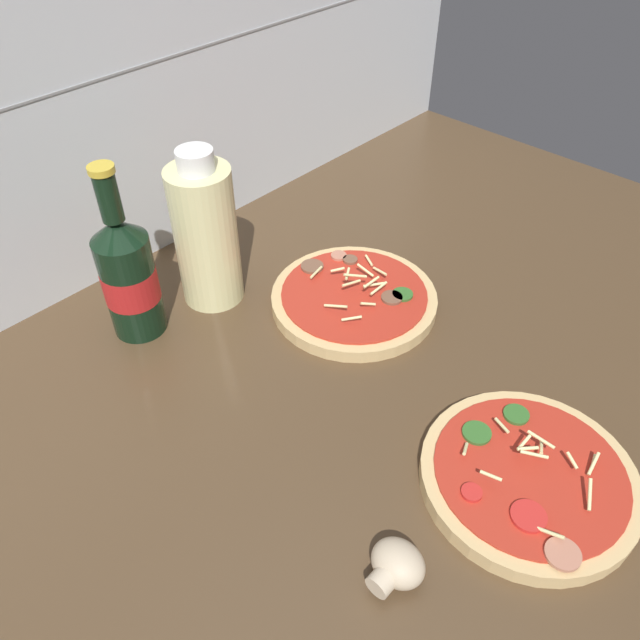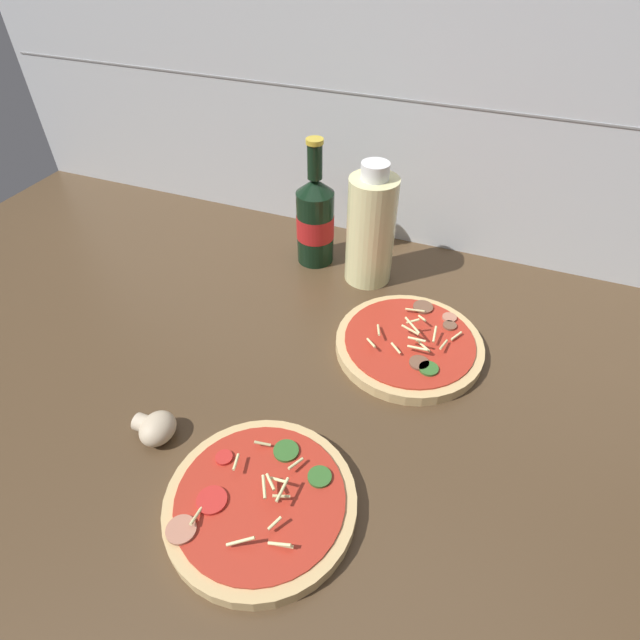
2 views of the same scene
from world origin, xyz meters
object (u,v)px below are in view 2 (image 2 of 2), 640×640
object	(u,v)px
mushroom_left	(156,428)
oil_bottle	(371,229)
pizza_near	(261,502)
beer_bottle	(315,219)
pizza_far	(409,344)

from	to	relation	value
mushroom_left	oil_bottle	bearing A→B (deg)	71.01
pizza_near	mushroom_left	world-z (taller)	pizza_near
beer_bottle	mushroom_left	bearing A→B (deg)	-95.08
pizza_near	pizza_far	distance (cm)	33.85
pizza_far	beer_bottle	world-z (taller)	beer_bottle
pizza_near	mushroom_left	xyz separation A→B (cm)	(-17.24, 4.07, 0.71)
pizza_far	oil_bottle	size ratio (longest dim) A/B	1.03
pizza_far	oil_bottle	xyz separation A→B (cm)	(-11.85, 16.09, 9.17)
pizza_far	beer_bottle	xyz separation A→B (cm)	(-23.01, 17.97, 7.71)
beer_bottle	pizza_far	bearing A→B (deg)	-37.99
pizza_near	mushroom_left	size ratio (longest dim) A/B	4.04
pizza_far	pizza_near	bearing A→B (deg)	-106.99
oil_bottle	mushroom_left	bearing A→B (deg)	-108.99
beer_bottle	oil_bottle	world-z (taller)	beer_bottle
pizza_far	beer_bottle	distance (cm)	30.20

